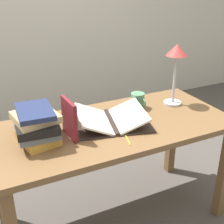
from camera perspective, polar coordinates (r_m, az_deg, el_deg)
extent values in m
plane|color=#47423D|center=(2.28, 0.15, -18.63)|extent=(12.00, 12.00, 0.00)
cube|color=brown|center=(1.87, 0.17, -2.77)|extent=(1.46, 0.68, 0.03)
cube|color=brown|center=(2.22, 19.83, -10.42)|extent=(0.06, 0.06, 0.69)
cube|color=brown|center=(2.58, 10.87, -4.12)|extent=(0.06, 0.06, 0.69)
cube|color=black|center=(1.87, -0.19, -1.84)|extent=(0.10, 0.34, 0.02)
cube|color=black|center=(1.86, -3.76, -2.35)|extent=(0.29, 0.39, 0.01)
cube|color=black|center=(1.90, 3.29, -1.65)|extent=(0.29, 0.39, 0.01)
cube|color=silver|center=(1.84, -3.38, -1.21)|extent=(0.26, 0.37, 0.09)
cube|color=silver|center=(1.88, 2.92, -0.61)|extent=(0.26, 0.37, 0.09)
cube|color=#BC8933|center=(1.72, -13.43, -4.60)|extent=(0.21, 0.26, 0.05)
cube|color=slate|center=(1.70, -13.56, -3.35)|extent=(0.22, 0.25, 0.04)
cube|color=black|center=(1.68, -13.70, -2.15)|extent=(0.24, 0.29, 0.04)
cube|color=tan|center=(1.67, -13.83, -0.91)|extent=(0.24, 0.24, 0.04)
cube|color=#1E284C|center=(1.65, -13.95, 0.10)|extent=(0.19, 0.26, 0.03)
cube|color=maroon|center=(1.70, -7.81, -1.25)|extent=(0.03, 0.18, 0.22)
cylinder|color=#ADADB2|center=(2.19, 10.98, 1.66)|extent=(0.12, 0.12, 0.02)
cylinder|color=#ADADB2|center=(2.13, 11.35, 5.87)|extent=(0.02, 0.02, 0.32)
cone|color=#99332D|center=(2.08, 11.80, 11.07)|extent=(0.14, 0.14, 0.07)
cylinder|color=#4C7F5B|center=(2.08, 4.70, 2.10)|extent=(0.09, 0.09, 0.10)
torus|color=#4C7F5B|center=(2.04, 5.66, 1.67)|extent=(0.02, 0.06, 0.06)
cylinder|color=gold|center=(1.72, 2.68, -4.67)|extent=(0.05, 0.16, 0.01)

